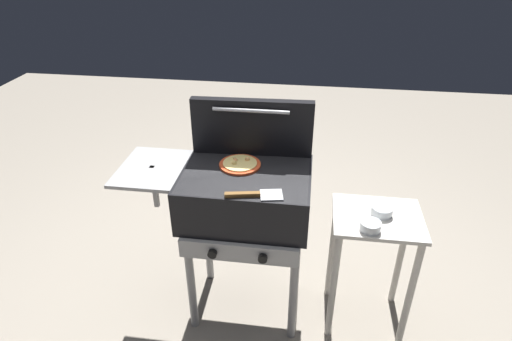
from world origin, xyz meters
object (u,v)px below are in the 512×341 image
at_px(pizza_cheese, 240,164).
at_px(prep_table, 373,247).
at_px(topping_bowl_far, 382,211).
at_px(spatula, 254,195).
at_px(topping_bowl_near, 370,226).
at_px(grill, 243,198).

xyz_separation_m(pizza_cheese, prep_table, (0.70, -0.07, -0.40)).
bearing_deg(prep_table, topping_bowl_far, 45.99).
bearing_deg(spatula, topping_bowl_near, 8.06).
bearing_deg(topping_bowl_far, topping_bowl_near, -116.56).
xyz_separation_m(topping_bowl_near, topping_bowl_far, (0.07, 0.13, 0.00)).
relative_size(grill, topping_bowl_far, 9.04).
bearing_deg(pizza_cheese, topping_bowl_near, -16.24).
xyz_separation_m(spatula, topping_bowl_far, (0.61, 0.21, -0.18)).
distance_m(pizza_cheese, spatula, 0.29).
bearing_deg(grill, prep_table, 0.37).
height_order(pizza_cheese, prep_table, pizza_cheese).
relative_size(grill, spatula, 3.61).
bearing_deg(grill, spatula, -66.15).
bearing_deg(prep_table, topping_bowl_near, -113.40).
bearing_deg(topping_bowl_near, spatula, -171.94).
height_order(topping_bowl_near, topping_bowl_far, same).
height_order(grill, spatula, spatula).
bearing_deg(spatula, grill, 113.85).
height_order(grill, topping_bowl_near, grill).
height_order(grill, topping_bowl_far, grill).
bearing_deg(topping_bowl_near, pizza_cheese, 163.76).
relative_size(prep_table, topping_bowl_near, 7.15).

